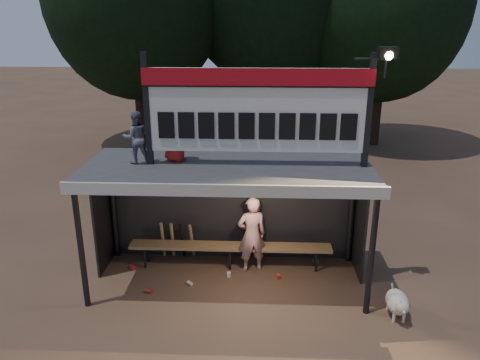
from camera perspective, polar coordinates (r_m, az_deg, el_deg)
name	(u,v)px	position (r m, az deg, el deg)	size (l,w,h in m)	color
ground	(229,281)	(9.11, -1.40, -12.19)	(80.00, 80.00, 0.00)	#4E3627
player	(252,234)	(9.10, 1.44, -6.66)	(0.56, 0.37, 1.55)	white
child_a	(136,137)	(8.31, -12.58, 5.09)	(0.45, 0.35, 0.92)	slate
child_b	(174,132)	(8.30, -8.00, 5.85)	(0.52, 0.34, 1.06)	red
dugout_shelter	(229,185)	(8.53, -1.39, -0.67)	(5.10, 2.08, 2.32)	#39393B
scoreboard_assembly	(260,108)	(7.87, 2.50, 8.80)	(4.10, 0.27, 1.99)	black
bench	(230,247)	(9.37, -1.19, -8.18)	(4.00, 0.35, 0.48)	#997148
tree_right	(385,4)	(18.79, 17.23, 19.77)	(6.08, 6.08, 8.72)	black
dog	(398,303)	(8.41, 18.68, -13.98)	(0.36, 0.81, 0.49)	beige
bats	(177,240)	(9.74, -7.64, -7.26)	(0.68, 0.35, 0.84)	olive
litter	(224,273)	(9.30, -1.97, -11.21)	(3.79, 1.41, 0.08)	red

